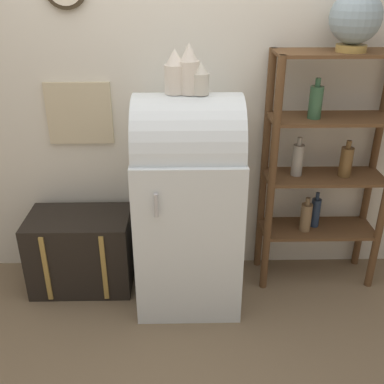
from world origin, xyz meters
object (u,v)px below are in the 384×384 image
at_px(refrigerator, 188,199).
at_px(vase_center, 189,70).
at_px(suitcase_trunk, 82,251).
at_px(vase_left, 175,73).
at_px(vase_right, 201,79).
at_px(globe, 355,19).

height_order(refrigerator, vase_center, vase_center).
distance_m(suitcase_trunk, vase_left, 1.38).
distance_m(refrigerator, suitcase_trunk, 0.85).
height_order(suitcase_trunk, vase_right, vase_right).
xyz_separation_m(refrigerator, vase_left, (-0.07, 0.01, 0.77)).
relative_size(globe, vase_center, 1.19).
bearing_deg(vase_right, globe, 9.66).
relative_size(refrigerator, vase_center, 4.92).
xyz_separation_m(suitcase_trunk, vase_left, (0.66, -0.08, 1.21)).
height_order(refrigerator, suitcase_trunk, refrigerator).
xyz_separation_m(globe, vase_right, (-0.86, -0.15, -0.30)).
height_order(globe, vase_center, globe).
relative_size(vase_left, vase_center, 0.88).
bearing_deg(refrigerator, globe, 8.05).
height_order(refrigerator, vase_left, vase_left).
relative_size(suitcase_trunk, globe, 2.05).
bearing_deg(vase_center, globe, 7.87).
bearing_deg(suitcase_trunk, globe, 1.35).
bearing_deg(refrigerator, vase_center, 26.64).
bearing_deg(vase_center, suitcase_trunk, 173.13).
distance_m(globe, vase_right, 0.92).
xyz_separation_m(vase_left, vase_center, (0.08, -0.01, 0.02)).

